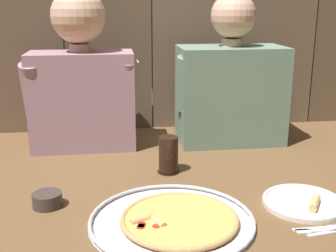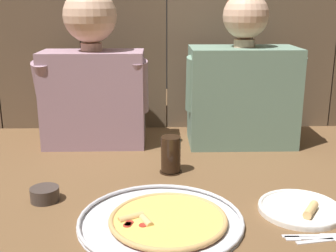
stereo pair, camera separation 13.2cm
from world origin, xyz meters
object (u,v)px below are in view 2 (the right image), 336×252
Objects in this scene: pizza_tray at (163,220)px; dinner_plate at (300,208)px; drinking_glass at (170,155)px; diner_left at (93,72)px; dipping_bowl at (45,193)px; diner_right at (243,80)px.

pizza_tray is 0.37m from dinner_plate.
drinking_glass reaches higher than pizza_tray.
diner_left reaches higher than drinking_glass.
drinking_glass is at bearing -47.30° from diner_left.
dinner_plate is 2.74× the size of dipping_bowl.
dipping_bowl is at bearing 173.01° from dinner_plate.
diner_left is 0.58m from diner_right.
dipping_bowl is 0.86m from diner_right.
diner_right reaches higher than dipping_bowl.
diner_right is (0.32, 0.65, 0.24)m from pizza_tray.
pizza_tray is at bearing -171.58° from dinner_plate.
drinking_glass is 0.21× the size of diner_right.
dinner_plate is at bearing -43.72° from diner_left.
diner_left is 1.03× the size of diner_right.
diner_right is (-0.05, 0.60, 0.24)m from dinner_plate.
dipping_bowl is at bearing -141.83° from diner_right.
drinking_glass is (-0.34, 0.29, 0.05)m from dinner_plate.
drinking_glass reaches higher than dinner_plate.
diner_left is at bearing 132.70° from drinking_glass.
drinking_glass is 1.50× the size of dipping_bowl.
drinking_glass is at bearing 85.51° from pizza_tray.
diner_left is at bearing 81.56° from dipping_bowl.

